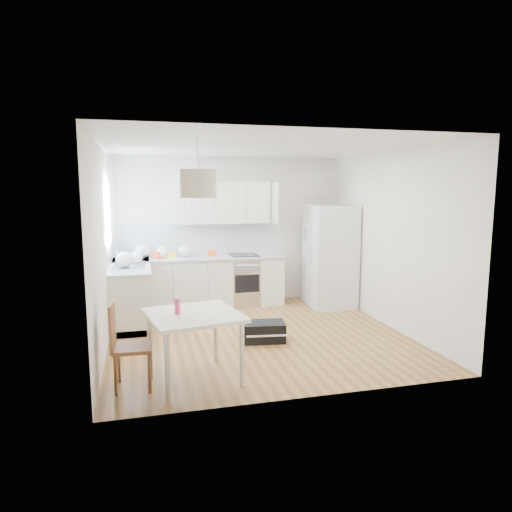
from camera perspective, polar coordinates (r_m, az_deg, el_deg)
The scene contains 29 objects.
floor at distance 6.80m, azimuth 0.17°, elevation -9.80°, with size 4.20×4.20×0.00m, color brown.
ceiling at distance 6.49m, azimuth 0.18°, elevation 13.49°, with size 4.20×4.20×0.00m, color white.
wall_back at distance 8.55m, azimuth -3.35°, elevation 3.19°, with size 4.20×4.20×0.00m, color beige.
wall_left at distance 6.32m, azimuth -18.59°, elevation 0.93°, with size 4.20×4.20×0.00m, color beige.
wall_right at distance 7.32m, azimuth 16.32°, elevation 1.99°, with size 4.20×4.20×0.00m, color beige.
window_glassblock at distance 7.43m, azimuth -18.01°, elevation 5.10°, with size 0.02×1.00×1.00m, color #BFE0F9.
cabinets_back at distance 8.29m, azimuth -6.98°, elevation -3.38°, with size 3.00×0.60×0.88m, color beige.
cabinets_left at distance 7.65m, azimuth -15.38°, elevation -4.63°, with size 0.60×1.80×0.88m, color beige.
counter_back at distance 8.21m, azimuth -7.04°, elevation -0.24°, with size 3.02×0.64×0.04m, color #AFB1B4.
counter_left at distance 7.56m, azimuth -15.51°, elevation -1.23°, with size 0.64×1.82×0.04m, color #AFB1B4.
backsplash_back at distance 8.46m, azimuth -7.33°, elevation 2.13°, with size 3.00×0.01×0.58m, color white.
backsplash_left at distance 7.53m, azimuth -17.84°, elevation 1.02°, with size 0.01×1.80×0.58m, color white.
upper_cabinets at distance 8.33m, azimuth -4.19°, elevation 6.67°, with size 1.70×0.32×0.75m, color beige.
range_oven at distance 8.43m, azimuth -1.58°, elevation -3.13°, with size 0.50×0.61×0.88m, color #B2B5B7, non-canonical shape.
sink at distance 7.51m, azimuth -15.53°, elevation -1.18°, with size 0.50×0.80×0.16m, color #B2B5B7, non-canonical shape.
refrigerator at distance 8.39m, azimuth 9.31°, elevation 0.01°, with size 0.87×0.92×1.83m, color silver, non-canonical shape.
dining_table at distance 5.14m, azimuth -7.81°, elevation -8.02°, with size 1.13×1.13×0.76m.
dining_chair at distance 5.12m, azimuth -15.16°, elevation -10.71°, with size 0.40×0.40×0.95m, color #532A18, non-canonical shape.
drink_bottle at distance 5.08m, azimuth -9.81°, elevation -6.04°, with size 0.06×0.06×0.21m, color #D83C72.
gym_bag at distance 6.50m, azimuth 0.97°, elevation -9.42°, with size 0.58×0.38×0.27m, color black.
pendant_lamp at distance 5.08m, azimuth -7.20°, elevation 8.96°, with size 0.40×0.40×0.31m, color #B6AC8C.
grocery_bag_a at distance 8.22m, azimuth -14.07°, elevation 0.60°, with size 0.28×0.23×0.25m, color white.
grocery_bag_b at distance 8.17m, azimuth -11.59°, elevation 0.49°, with size 0.23×0.20×0.21m, color white.
grocery_bag_c at distance 8.23m, azimuth -8.85°, elevation 0.67°, with size 0.25×0.21×0.22m, color white.
grocery_bag_d at distance 7.69m, azimuth -14.75°, elevation -0.15°, with size 0.22×0.18×0.20m, color white.
grocery_bag_e at distance 7.32m, azimuth -16.09°, elevation -0.42°, with size 0.27×0.23×0.25m, color white.
snack_orange at distance 8.26m, azimuth -5.53°, elevation 0.35°, with size 0.15×0.10×0.11m, color #D04A12.
snack_yellow at distance 8.17m, azimuth -10.53°, elevation 0.17°, with size 0.16×0.10×0.11m, color yellow.
snack_red at distance 8.15m, azimuth -11.99°, elevation 0.15°, with size 0.18×0.11×0.12m, color red.
Camera 1 is at (-1.61, -6.26, 2.13)m, focal length 32.00 mm.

